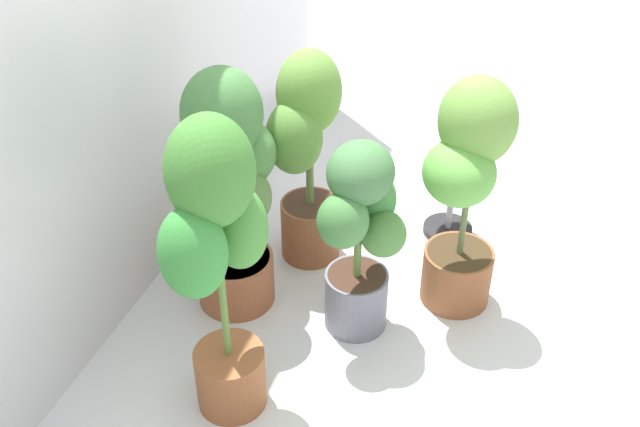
{
  "coord_description": "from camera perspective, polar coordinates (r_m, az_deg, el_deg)",
  "views": [
    {
      "loc": [
        -1.66,
        -0.33,
        1.7
      ],
      "look_at": [
        0.07,
        0.26,
        0.39
      ],
      "focal_mm": 42.47,
      "sensor_mm": 36.0,
      "label": 1
    }
  ],
  "objects": [
    {
      "name": "potted_plant_front_right",
      "position": [
        2.29,
        10.9,
        1.9
      ],
      "size": [
        0.35,
        0.31,
        0.8
      ],
      "color": "brown",
      "rests_on": "ground"
    },
    {
      "name": "nutrient_bottle",
      "position": [
        2.79,
        2.84,
        1.53
      ],
      "size": [
        0.09,
        0.09,
        0.28
      ],
      "color": "#BF582F",
      "rests_on": "ground"
    },
    {
      "name": "potted_plant_center",
      "position": [
        2.21,
        3.09,
        -1.54
      ],
      "size": [
        0.35,
        0.29,
        0.66
      ],
      "color": "slate",
      "rests_on": "ground"
    },
    {
      "name": "potted_plant_back_right",
      "position": [
        2.46,
        -1.09,
        4.72
      ],
      "size": [
        0.34,
        0.28,
        0.78
      ],
      "color": "brown",
      "rests_on": "ground"
    },
    {
      "name": "potted_plant_back_left",
      "position": [
        1.86,
        -7.74,
        -2.86
      ],
      "size": [
        0.37,
        0.25,
        0.92
      ],
      "color": "#965631",
      "rests_on": "ground"
    },
    {
      "name": "floor_fan",
      "position": [
        2.74,
        9.95,
        1.83
      ],
      "size": [
        0.21,
        0.21,
        0.31
      ],
      "rotation": [
        0.0,
        0.0,
        -1.86
      ],
      "color": "#27272A",
      "rests_on": "ground"
    },
    {
      "name": "ground_plane",
      "position": [
        2.39,
        5.54,
        -9.65
      ],
      "size": [
        8.0,
        8.0,
        0.0
      ],
      "primitive_type": "plane",
      "color": "silver",
      "rests_on": "ground"
    },
    {
      "name": "potted_plant_back_center",
      "position": [
        2.26,
        -6.94,
        2.36
      ],
      "size": [
        0.43,
        0.33,
        0.83
      ],
      "color": "#985634",
      "rests_on": "ground"
    }
  ]
}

